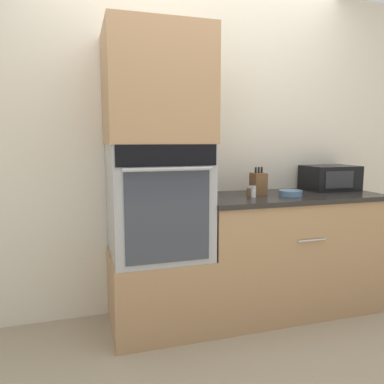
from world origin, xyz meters
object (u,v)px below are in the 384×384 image
Objects in this scene: wall_oven at (158,200)px; condiment_jar_near at (253,192)px; microwave at (330,178)px; bowl at (290,193)px; knife_block at (258,183)px; condiment_jar_mid at (250,191)px.

condiment_jar_near is (0.69, -0.06, 0.04)m from wall_oven.
bowl is (-0.49, -0.19, -0.08)m from microwave.
knife_block is (0.80, 0.08, 0.08)m from wall_oven.
wall_oven is 1.84× the size of microwave.
knife_block is 0.18m from condiment_jar_near.
condiment_jar_mid is at bearing 0.53° from wall_oven.
microwave is 0.69m from knife_block.
bowl is at bearing -3.51° from wall_oven.
wall_oven is 9.12× the size of condiment_jar_near.
wall_oven is 1.49m from microwave.
knife_block reaches higher than condiment_jar_mid.
condiment_jar_mid is at bearing 85.78° from condiment_jar_near.
condiment_jar_near is (-0.79, -0.19, -0.06)m from microwave.
knife_block is 2.46× the size of condiment_jar_near.
microwave reaches higher than condiment_jar_mid.
condiment_jar_mid is at bearing 167.35° from bowl.
condiment_jar_near is at bearing -166.24° from microwave.
bowl is 0.31m from condiment_jar_mid.
microwave is 0.53m from bowl.
condiment_jar_near is at bearing -128.27° from knife_block.
microwave is 4.95× the size of condiment_jar_near.
condiment_jar_near is at bearing -5.11° from wall_oven.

